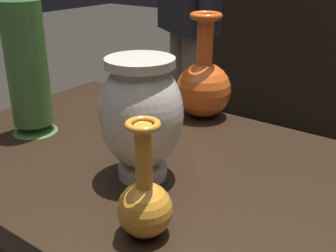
% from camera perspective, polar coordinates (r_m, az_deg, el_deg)
% --- Properties ---
extents(vase_centerpiece, '(0.15, 0.15, 0.23)m').
position_cam_1_polar(vase_centerpiece, '(0.76, -3.63, 1.57)').
color(vase_centerpiece, silver).
rests_on(vase_centerpiece, display_plinth).
extents(vase_tall_behind, '(0.10, 0.10, 0.30)m').
position_cam_1_polar(vase_tall_behind, '(1.00, -18.43, 7.09)').
color(vase_tall_behind, '#477A38').
rests_on(vase_tall_behind, display_plinth).
extents(vase_left_accent, '(0.08, 0.08, 0.18)m').
position_cam_1_polar(vase_left_accent, '(0.63, -3.16, -10.21)').
color(vase_left_accent, orange).
rests_on(vase_left_accent, display_plinth).
extents(vase_right_accent, '(0.14, 0.14, 0.26)m').
position_cam_1_polar(vase_right_accent, '(1.07, 4.84, 5.58)').
color(vase_right_accent, '#E55B1E').
rests_on(vase_right_accent, display_plinth).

